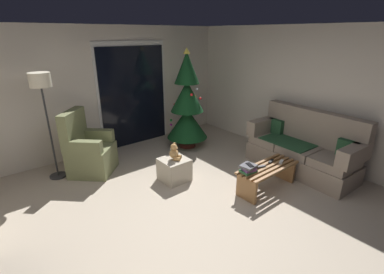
% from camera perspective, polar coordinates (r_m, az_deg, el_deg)
% --- Properties ---
extents(ground_plane, '(7.00, 7.00, 0.00)m').
position_cam_1_polar(ground_plane, '(3.94, 2.01, -15.87)').
color(ground_plane, '#B2A38E').
extents(wall_back, '(5.72, 0.12, 2.50)m').
position_cam_1_polar(wall_back, '(5.92, -17.97, 9.07)').
color(wall_back, beige).
rests_on(wall_back, ground).
extents(wall_right, '(0.12, 6.00, 2.50)m').
position_cam_1_polar(wall_right, '(5.60, 25.02, 7.53)').
color(wall_right, beige).
rests_on(wall_right, ground).
extents(patio_door_frame, '(1.60, 0.02, 2.20)m').
position_cam_1_polar(patio_door_frame, '(6.14, -12.01, 8.58)').
color(patio_door_frame, silver).
rests_on(patio_door_frame, ground).
extents(patio_door_glass, '(1.50, 0.02, 2.10)m').
position_cam_1_polar(patio_door_glass, '(6.13, -11.90, 8.10)').
color(patio_door_glass, black).
rests_on(patio_door_glass, ground).
extents(couch, '(0.88, 1.98, 1.08)m').
position_cam_1_polar(couch, '(5.33, 22.00, -2.28)').
color(couch, gray).
rests_on(couch, ground).
extents(coffee_table, '(1.10, 0.40, 0.40)m').
position_cam_1_polar(coffee_table, '(4.54, 15.31, -7.37)').
color(coffee_table, olive).
rests_on(coffee_table, ground).
extents(remote_black, '(0.16, 0.09, 0.02)m').
position_cam_1_polar(remote_black, '(4.64, 16.02, -4.82)').
color(remote_black, black).
rests_on(remote_black, coffee_table).
extents(remote_white, '(0.16, 0.10, 0.02)m').
position_cam_1_polar(remote_white, '(4.66, 17.98, -4.91)').
color(remote_white, silver).
rests_on(remote_white, coffee_table).
extents(remote_graphite, '(0.16, 0.10, 0.02)m').
position_cam_1_polar(remote_graphite, '(4.42, 14.03, -5.96)').
color(remote_graphite, '#333338').
rests_on(remote_graphite, coffee_table).
extents(book_stack, '(0.24, 0.23, 0.11)m').
position_cam_1_polar(book_stack, '(4.21, 11.62, -6.41)').
color(book_stack, '#337042').
rests_on(book_stack, coffee_table).
extents(cell_phone, '(0.12, 0.16, 0.01)m').
position_cam_1_polar(cell_phone, '(4.20, 11.89, -5.66)').
color(cell_phone, black).
rests_on(cell_phone, book_stack).
extents(christmas_tree, '(0.87, 0.87, 2.08)m').
position_cam_1_polar(christmas_tree, '(5.81, -1.03, 6.51)').
color(christmas_tree, '#4C1E19').
rests_on(christmas_tree, ground).
extents(armchair, '(0.97, 0.97, 1.13)m').
position_cam_1_polar(armchair, '(5.16, -20.61, -2.79)').
color(armchair, olive).
rests_on(armchair, ground).
extents(floor_lamp, '(0.32, 0.32, 1.78)m').
position_cam_1_polar(floor_lamp, '(4.93, -28.64, 8.41)').
color(floor_lamp, '#2D2D30').
rests_on(floor_lamp, ground).
extents(ottoman, '(0.44, 0.44, 0.38)m').
position_cam_1_polar(ottoman, '(4.68, -3.69, -6.71)').
color(ottoman, '#B2A893').
rests_on(ottoman, ground).
extents(teddy_bear_honey, '(0.21, 0.22, 0.29)m').
position_cam_1_polar(teddy_bear_honey, '(4.55, -3.64, -3.24)').
color(teddy_bear_honey, tan).
rests_on(teddy_bear_honey, ottoman).
extents(teddy_bear_cream_by_tree, '(0.19, 0.20, 0.29)m').
position_cam_1_polar(teddy_bear_cream_by_tree, '(5.49, -4.02, -3.23)').
color(teddy_bear_cream_by_tree, beige).
rests_on(teddy_bear_cream_by_tree, ground).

